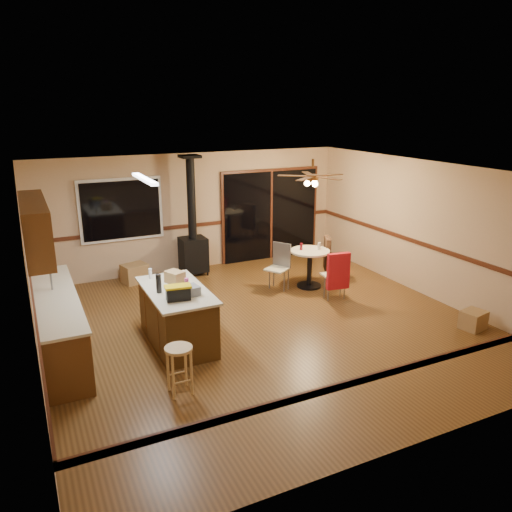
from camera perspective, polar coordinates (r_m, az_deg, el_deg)
floor at (r=8.56m, az=0.88°, el=-7.91°), size 7.00×7.00×0.00m
ceiling at (r=7.83m, az=0.96°, el=9.61°), size 7.00×7.00×0.00m
wall_back at (r=11.25m, az=-7.09°, el=5.03°), size 7.00×0.00×7.00m
wall_front at (r=5.41m, az=17.91°, el=-9.11°), size 7.00×0.00×7.00m
wall_left at (r=7.32m, az=-24.46°, el=-2.95°), size 0.00×7.00×7.00m
wall_right at (r=10.11m, az=18.99°, el=2.87°), size 0.00×7.00×7.00m
chair_rail at (r=8.19m, az=0.91°, el=-1.56°), size 7.00×7.00×0.08m
window at (r=10.77m, az=-15.15°, el=5.12°), size 1.72×0.10×1.32m
sliding_door at (r=11.98m, az=1.69°, el=4.66°), size 2.52×0.10×2.10m
lower_cabinets at (r=8.10m, az=-21.71°, el=-7.38°), size 0.60×3.00×0.86m
countertop at (r=7.93m, az=-22.06°, el=-4.41°), size 0.64×3.04×0.04m
upper_cabinets at (r=7.84m, az=-23.90°, el=2.95°), size 0.35×2.00×0.80m
kitchen_island at (r=7.88m, az=-8.99°, el=-6.81°), size 0.88×1.68×0.90m
wood_stove at (r=10.91m, az=-7.22°, el=1.56°), size 0.55×0.50×2.52m
ceiling_fan at (r=9.81m, az=6.46°, el=8.72°), size 0.24×0.24×0.55m
fluorescent_strip at (r=7.51m, az=-12.62°, el=8.59°), size 0.10×1.20×0.04m
toolbox_grey at (r=7.40m, az=-8.26°, el=-4.07°), size 0.47×0.30×0.14m
toolbox_black at (r=7.27m, az=-8.89°, el=-4.27°), size 0.36×0.22×0.19m
toolbox_yellow_lid at (r=7.23m, az=-8.93°, el=-3.47°), size 0.40×0.25×0.03m
box_on_island at (r=7.96m, az=-9.25°, el=-2.39°), size 0.31×0.35×0.19m
bottle_dark at (r=7.58m, az=-11.06°, el=-3.10°), size 0.10×0.10×0.29m
bottle_pink at (r=7.61m, az=-7.91°, el=-3.22°), size 0.07×0.07×0.20m
bottle_white at (r=8.22m, az=-11.99°, el=-1.98°), size 0.06×0.06×0.17m
bar_stool at (r=6.65m, az=-8.74°, el=-12.77°), size 0.47×0.47×0.65m
blue_bucket at (r=7.59m, az=-5.34°, el=-10.32°), size 0.39×0.39×0.26m
dining_table at (r=10.19m, az=6.15°, el=-0.70°), size 0.80×0.80×0.78m
glass_red at (r=10.10m, az=5.19°, el=1.09°), size 0.07×0.07×0.14m
glass_cream at (r=10.15m, az=7.22°, el=1.11°), size 0.07×0.07×0.15m
chair_left at (r=10.01m, az=2.72°, el=-0.58°), size 0.56×0.55×0.51m
chair_near at (r=9.51m, az=9.32°, el=-1.69°), size 0.48×0.52×0.70m
chair_right at (r=10.56m, az=8.27°, el=0.24°), size 0.60×0.58×0.70m
box_under_window at (r=10.79m, az=-13.68°, el=-1.93°), size 0.57×0.50×0.39m
box_corner_b at (r=9.13m, az=23.57°, el=-6.71°), size 0.44×0.40×0.31m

